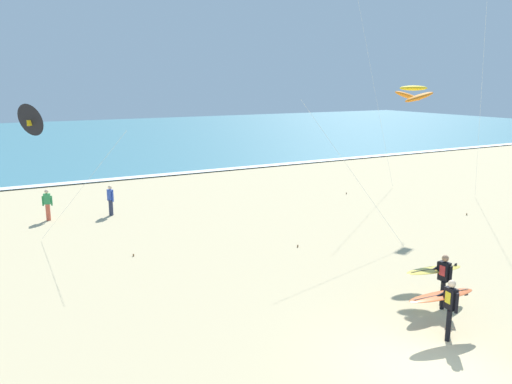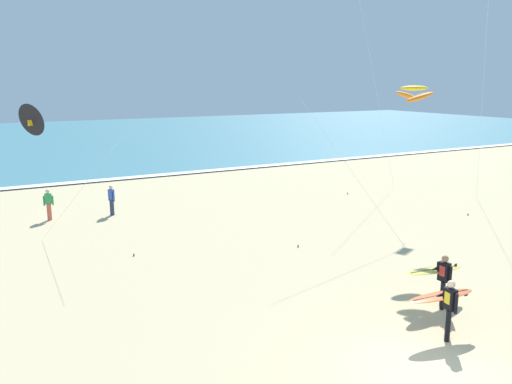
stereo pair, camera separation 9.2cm
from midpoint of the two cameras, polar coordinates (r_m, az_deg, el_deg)
The scene contains 9 objects.
ground_plane at distance 14.02m, azimuth 18.21°, elevation -17.99°, with size 160.00×160.00×0.00m, color #CCB789.
ocean_water at distance 67.35m, azimuth -20.92°, elevation 5.45°, with size 160.00×60.00×0.08m, color teal.
shoreline_foam at distance 38.41m, azimuth -14.52°, elevation 1.49°, with size 160.00×1.01×0.01m, color white.
surfer_lead at distance 17.21m, azimuth 19.33°, elevation -8.44°, with size 2.54×1.01×1.71m.
surfer_third at distance 15.27m, azimuth 20.01°, elevation -11.18°, with size 2.16×1.03×1.71m.
kite_arc_golden_near at distance 21.75m, azimuth 16.76°, elevation 10.29°, with size 4.91×3.55×6.73m.
kite_delta_charcoal_high at distance 23.89m, azimuth -23.55°, elevation 7.29°, with size 3.58×4.72×6.01m.
bystander_blue_top at distance 28.10m, azimuth -15.81°, elevation -0.87°, with size 0.29×0.47×1.59m.
bystander_green_top at distance 28.10m, azimuth -22.05°, elevation -1.30°, with size 0.48×0.26×1.59m.
Camera 1 is at (-9.23, -8.03, 6.88)m, focal length 36.35 mm.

